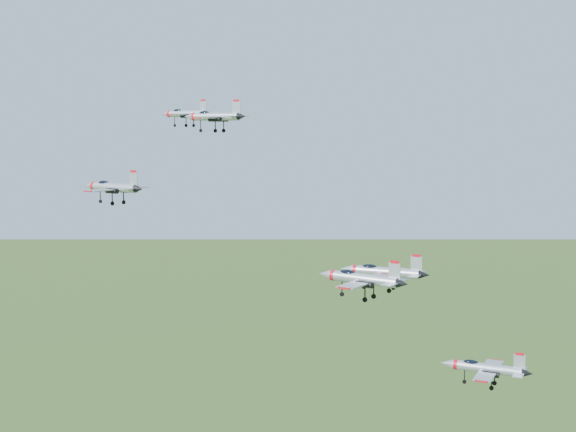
% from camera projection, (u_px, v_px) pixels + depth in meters
% --- Properties ---
extents(jet_lead, '(10.71, 9.08, 2.90)m').
position_uv_depth(jet_lead, '(185.00, 113.00, 135.57)').
color(jet_lead, '#B0B4BE').
extents(jet_left_high, '(11.88, 10.04, 3.20)m').
position_uv_depth(jet_left_high, '(214.00, 116.00, 125.05)').
color(jet_left_high, '#B0B4BE').
extents(jet_right_high, '(10.34, 8.81, 2.82)m').
position_uv_depth(jet_right_high, '(112.00, 187.00, 100.78)').
color(jet_right_high, '#B0B4BE').
extents(jet_left_low, '(13.56, 11.22, 3.62)m').
position_uv_depth(jet_left_low, '(383.00, 272.00, 117.11)').
color(jet_left_low, '#B0B4BE').
extents(jet_right_low, '(13.38, 11.36, 3.63)m').
position_uv_depth(jet_right_low, '(361.00, 278.00, 106.94)').
color(jet_right_low, '#B0B4BE').
extents(jet_trail, '(12.05, 10.02, 3.22)m').
position_uv_depth(jet_trail, '(485.00, 368.00, 104.67)').
color(jet_trail, '#B0B4BE').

